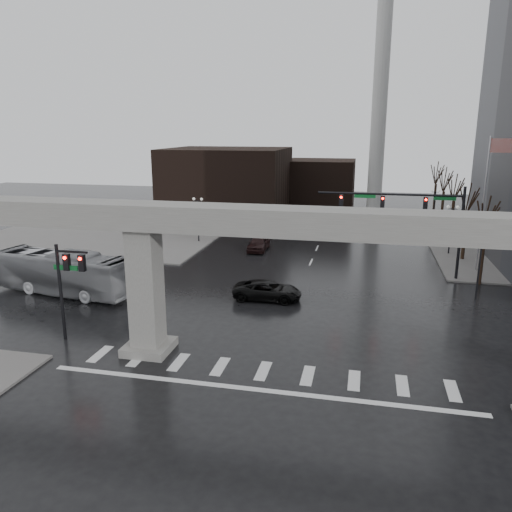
# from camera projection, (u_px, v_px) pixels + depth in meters

# --- Properties ---
(ground) EXTENTS (160.00, 160.00, 0.00)m
(ground) POSITION_uv_depth(u_px,v_px,m) (267.00, 363.00, 27.67)
(ground) COLOR black
(ground) RESTS_ON ground
(sidewalk_nw) EXTENTS (28.00, 36.00, 0.15)m
(sidewalk_nw) POSITION_uv_depth(u_px,v_px,m) (130.00, 224.00, 67.14)
(sidewalk_nw) COLOR slate
(sidewalk_nw) RESTS_ON ground
(elevated_guideway) EXTENTS (48.00, 2.60, 8.70)m
(elevated_guideway) POSITION_uv_depth(u_px,v_px,m) (292.00, 243.00, 25.70)
(elevated_guideway) COLOR gray
(elevated_guideway) RESTS_ON ground
(building_far_left) EXTENTS (16.00, 14.00, 10.00)m
(building_far_left) POSITION_uv_depth(u_px,v_px,m) (227.00, 185.00, 69.08)
(building_far_left) COLOR black
(building_far_left) RESTS_ON ground
(building_far_mid) EXTENTS (10.00, 10.00, 8.00)m
(building_far_mid) POSITION_uv_depth(u_px,v_px,m) (320.00, 186.00, 76.28)
(building_far_mid) COLOR black
(building_far_mid) RESTS_ON ground
(smokestack) EXTENTS (3.60, 3.60, 30.00)m
(smokestack) POSITION_uv_depth(u_px,v_px,m) (378.00, 123.00, 66.61)
(smokestack) COLOR beige
(smokestack) RESTS_ON ground
(signal_mast_arm) EXTENTS (12.12, 0.43, 8.00)m
(signal_mast_arm) POSITION_uv_depth(u_px,v_px,m) (415.00, 211.00, 42.13)
(signal_mast_arm) COLOR black
(signal_mast_arm) RESTS_ON ground
(signal_left_pole) EXTENTS (2.30, 0.30, 6.00)m
(signal_left_pole) POSITION_uv_depth(u_px,v_px,m) (67.00, 276.00, 29.70)
(signal_left_pole) COLOR black
(signal_left_pole) RESTS_ON ground
(flagpole_assembly) EXTENTS (2.06, 0.12, 12.00)m
(flagpole_assembly) POSITION_uv_depth(u_px,v_px,m) (489.00, 189.00, 43.41)
(flagpole_assembly) COLOR silver
(flagpole_assembly) RESTS_ON ground
(lamp_right_0) EXTENTS (1.22, 0.32, 5.11)m
(lamp_right_0) POSITION_uv_depth(u_px,v_px,m) (481.00, 255.00, 37.23)
(lamp_right_0) COLOR black
(lamp_right_0) RESTS_ON ground
(lamp_right_1) EXTENTS (1.22, 0.32, 5.11)m
(lamp_right_1) POSITION_uv_depth(u_px,v_px,m) (452.00, 221.00, 50.47)
(lamp_right_1) COLOR black
(lamp_right_1) RESTS_ON ground
(lamp_right_2) EXTENTS (1.22, 0.32, 5.11)m
(lamp_right_2) POSITION_uv_depth(u_px,v_px,m) (434.00, 202.00, 63.71)
(lamp_right_2) COLOR black
(lamp_right_2) RESTS_ON ground
(lamp_left_0) EXTENTS (1.22, 0.32, 5.11)m
(lamp_left_0) POSITION_uv_depth(u_px,v_px,m) (145.00, 238.00, 42.88)
(lamp_left_0) COLOR black
(lamp_left_0) RESTS_ON ground
(lamp_left_1) EXTENTS (1.22, 0.32, 5.11)m
(lamp_left_1) POSITION_uv_depth(u_px,v_px,m) (198.00, 212.00, 56.12)
(lamp_left_1) COLOR black
(lamp_left_1) RESTS_ON ground
(lamp_left_2) EXTENTS (1.22, 0.32, 5.11)m
(lamp_left_2) POSITION_uv_depth(u_px,v_px,m) (231.00, 196.00, 69.36)
(lamp_left_2) COLOR black
(lamp_left_2) RESTS_ON ground
(tree_right_0) EXTENTS (1.09, 1.58, 7.50)m
(tree_right_0) POSITION_uv_depth(u_px,v_px,m) (483.00, 252.00, 40.98)
(tree_right_0) COLOR black
(tree_right_0) RESTS_ON ground
(tree_right_1) EXTENTS (1.09, 1.61, 7.67)m
(tree_right_1) POSITION_uv_depth(u_px,v_px,m) (465.00, 232.00, 48.53)
(tree_right_1) COLOR black
(tree_right_1) RESTS_ON ground
(tree_right_2) EXTENTS (1.10, 1.63, 7.85)m
(tree_right_2) POSITION_uv_depth(u_px,v_px,m) (452.00, 217.00, 56.09)
(tree_right_2) COLOR black
(tree_right_2) RESTS_ON ground
(tree_right_3) EXTENTS (1.11, 1.66, 8.02)m
(tree_right_3) POSITION_uv_depth(u_px,v_px,m) (443.00, 206.00, 63.64)
(tree_right_3) COLOR black
(tree_right_3) RESTS_ON ground
(tree_right_4) EXTENTS (1.12, 1.69, 8.19)m
(tree_right_4) POSITION_uv_depth(u_px,v_px,m) (435.00, 197.00, 71.19)
(tree_right_4) COLOR black
(tree_right_4) RESTS_ON ground
(pickup_truck) EXTENTS (5.23, 2.50, 1.44)m
(pickup_truck) POSITION_uv_depth(u_px,v_px,m) (267.00, 291.00, 37.70)
(pickup_truck) COLOR black
(pickup_truck) RESTS_ON ground
(city_bus) EXTENTS (12.40, 4.93, 3.37)m
(city_bus) POSITION_uv_depth(u_px,v_px,m) (63.00, 273.00, 38.93)
(city_bus) COLOR #A6A7AB
(city_bus) RESTS_ON ground
(far_car) EXTENTS (1.93, 4.69, 1.59)m
(far_car) POSITION_uv_depth(u_px,v_px,m) (259.00, 243.00, 52.91)
(far_car) COLOR black
(far_car) RESTS_ON ground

